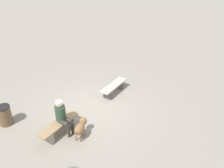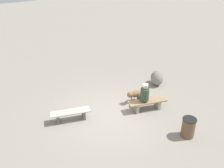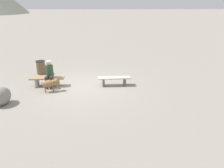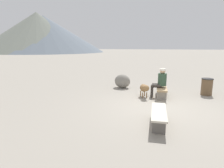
# 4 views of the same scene
# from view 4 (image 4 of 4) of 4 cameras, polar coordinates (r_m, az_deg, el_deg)

# --- Properties ---
(ground) EXTENTS (210.00, 210.00, 0.06)m
(ground) POSITION_cam_4_polar(r_m,az_deg,el_deg) (7.21, 13.66, -6.98)
(ground) COLOR gray
(bench_left) EXTENTS (1.57, 0.46, 0.42)m
(bench_left) POSITION_cam_4_polar(r_m,az_deg,el_deg) (5.57, 13.65, -8.86)
(bench_left) COLOR #605B56
(bench_left) RESTS_ON ground
(bench_right) EXTENTS (1.63, 0.48, 0.44)m
(bench_right) POSITION_cam_4_polar(r_m,az_deg,el_deg) (8.65, 14.43, -1.61)
(bench_right) COLOR gray
(bench_right) RESTS_ON ground
(seated_person) EXTENTS (0.36, 0.64, 1.26)m
(seated_person) POSITION_cam_4_polar(r_m,az_deg,el_deg) (8.42, 14.07, 1.00)
(seated_person) COLOR #2D4733
(seated_person) RESTS_ON ground
(dog) EXTENTS (0.80, 0.49, 0.59)m
(dog) POSITION_cam_4_polar(r_m,az_deg,el_deg) (8.35, 9.52, -1.23)
(dog) COLOR olive
(dog) RESTS_ON ground
(trash_bin) EXTENTS (0.50, 0.50, 0.75)m
(trash_bin) POSITION_cam_4_polar(r_m,az_deg,el_deg) (9.62, 26.21, -0.73)
(trash_bin) COLOR brown
(trash_bin) RESTS_ON ground
(boulder) EXTENTS (0.78, 0.96, 0.71)m
(boulder) POSITION_cam_4_polar(r_m,az_deg,el_deg) (10.12, 3.09, 0.84)
(boulder) COLOR gray
(boulder) RESTS_ON ground
(distant_peak_1) EXTENTS (38.69, 38.69, 11.60)m
(distant_peak_1) POSITION_cam_4_polar(r_m,az_deg,el_deg) (68.64, -19.44, 13.74)
(distant_peak_1) COLOR slate
(distant_peak_1) RESTS_ON ground
(distant_peak_3) EXTENTS (36.22, 36.22, 12.52)m
(distant_peak_3) POSITION_cam_4_polar(r_m,az_deg,el_deg) (68.24, -21.18, 14.03)
(distant_peak_3) COLOR slate
(distant_peak_3) RESTS_ON ground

